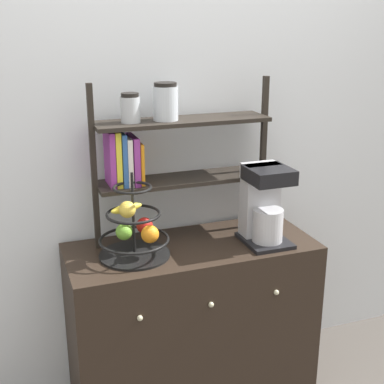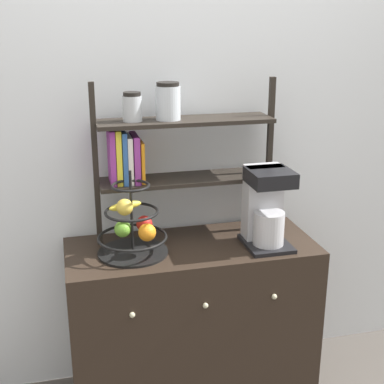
% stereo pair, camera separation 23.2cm
% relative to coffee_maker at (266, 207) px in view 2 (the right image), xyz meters
% --- Properties ---
extents(wall_back, '(7.00, 0.05, 2.60)m').
position_rel_coffee_maker_xyz_m(wall_back, '(-0.32, 0.33, 0.34)').
color(wall_back, silver).
rests_on(wall_back, ground_plane).
extents(sideboard, '(1.12, 0.48, 0.78)m').
position_rel_coffee_maker_xyz_m(sideboard, '(-0.32, 0.06, -0.57)').
color(sideboard, black).
rests_on(sideboard, ground_plane).
extents(coffee_maker, '(0.19, 0.24, 0.36)m').
position_rel_coffee_maker_xyz_m(coffee_maker, '(0.00, 0.00, 0.00)').
color(coffee_maker, black).
rests_on(coffee_maker, sideboard).
extents(fruit_stand, '(0.30, 0.30, 0.37)m').
position_rel_coffee_maker_xyz_m(fruit_stand, '(-0.59, 0.04, -0.06)').
color(fruit_stand, black).
rests_on(fruit_stand, sideboard).
extents(shelf_hutch, '(0.83, 0.20, 0.72)m').
position_rel_coffee_maker_xyz_m(shelf_hutch, '(-0.43, 0.18, 0.27)').
color(shelf_hutch, black).
rests_on(shelf_hutch, sideboard).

